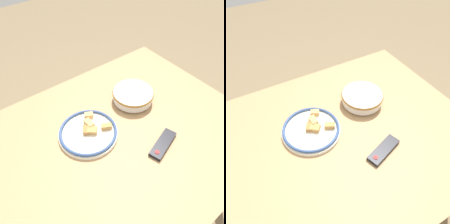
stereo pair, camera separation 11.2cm
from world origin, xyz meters
TOP-DOWN VIEW (x-y plane):
  - ground_plane at (0.00, 0.00)m, footprint 8.00×8.00m
  - dining_table at (0.00, 0.00)m, footprint 1.32×1.04m
  - noodle_bowl at (-0.21, -0.14)m, footprint 0.23×0.23m
  - food_plate at (0.12, -0.09)m, footprint 0.29×0.29m
  - tv_remote at (-0.12, 0.17)m, footprint 0.19×0.11m

SIDE VIEW (x-z plane):
  - ground_plane at x=0.00m, z-range 0.00..0.00m
  - dining_table at x=0.00m, z-range 0.30..1.07m
  - tv_remote at x=-0.12m, z-range 0.77..0.79m
  - food_plate at x=0.12m, z-range 0.76..0.81m
  - noodle_bowl at x=-0.21m, z-range 0.77..0.84m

